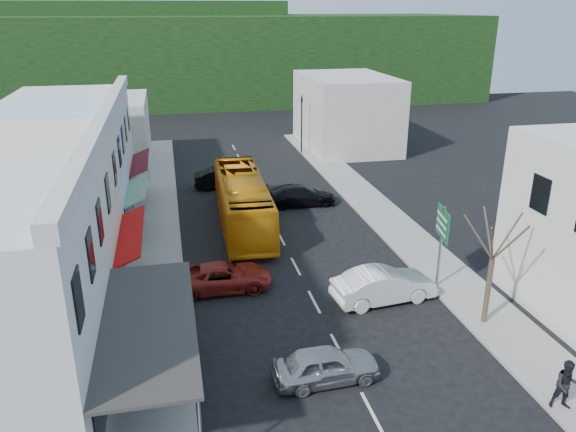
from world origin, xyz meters
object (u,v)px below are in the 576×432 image
object	(u,v)px
car_red	(223,276)
car_silver	(326,365)
pedestrian_right	(566,387)
street_tree	(492,259)
traffic_signal	(302,125)
bus	(243,203)
pedestrian_left	(170,289)
car_white	(384,288)
direction_sign	(440,248)

from	to	relation	value
car_red	car_silver	bearing A→B (deg)	-159.36
car_red	pedestrian_right	world-z (taller)	pedestrian_right
street_tree	traffic_signal	size ratio (longest dim) A/B	1.14
bus	pedestrian_left	world-z (taller)	bus
car_white	bus	bearing A→B (deg)	18.46
bus	car_silver	world-z (taller)	bus
bus	car_white	xyz separation A→B (m)	(5.23, -11.18, -0.85)
pedestrian_right	street_tree	size ratio (longest dim) A/B	0.27
bus	street_tree	xyz separation A→B (m)	(8.86, -14.12, 1.62)
car_red	traffic_signal	xyz separation A→B (m)	(10.15, 25.88, 2.07)
car_white	traffic_signal	size ratio (longest dim) A/B	0.79
bus	traffic_signal	bearing A→B (deg)	67.21
car_silver	car_red	world-z (taller)	same
car_red	pedestrian_right	size ratio (longest dim) A/B	2.71
car_red	street_tree	bearing A→B (deg)	-117.13
car_white	pedestrian_left	world-z (taller)	pedestrian_left
traffic_signal	pedestrian_right	bearing A→B (deg)	94.09
car_white	pedestrian_left	xyz separation A→B (m)	(-9.97, 1.40, 0.30)
car_silver	car_white	size ratio (longest dim) A/B	1.00
car_silver	traffic_signal	bearing A→B (deg)	-14.58
pedestrian_right	street_tree	xyz separation A→B (m)	(0.35, 5.81, 2.17)
car_silver	traffic_signal	distance (m)	34.82
bus	street_tree	size ratio (longest dim) A/B	1.83
direction_sign	pedestrian_right	bearing A→B (deg)	-78.01
car_white	traffic_signal	world-z (taller)	traffic_signal
car_white	direction_sign	bearing A→B (deg)	-83.84
pedestrian_right	bus	bearing A→B (deg)	131.56
direction_sign	traffic_signal	distance (m)	27.96
car_white	direction_sign	distance (m)	3.53
car_red	pedestrian_right	distance (m)	15.69
bus	pedestrian_right	bearing A→B (deg)	-65.06
traffic_signal	direction_sign	bearing A→B (deg)	94.07
car_silver	street_tree	world-z (taller)	street_tree
bus	direction_sign	size ratio (longest dim) A/B	2.69
bus	pedestrian_right	xyz separation A→B (m)	(8.50, -19.93, -0.55)
pedestrian_right	street_tree	bearing A→B (deg)	104.99
street_tree	pedestrian_left	bearing A→B (deg)	162.30
pedestrian_left	direction_sign	bearing A→B (deg)	-97.44
street_tree	traffic_signal	world-z (taller)	street_tree
bus	street_tree	world-z (taller)	street_tree
pedestrian_right	car_silver	bearing A→B (deg)	174.49
car_white	direction_sign	xyz separation A→B (m)	(3.14, 0.71, 1.46)
car_silver	pedestrian_left	distance (m)	8.78
traffic_signal	car_red	bearing A→B (deg)	71.92
car_red	traffic_signal	bearing A→B (deg)	-21.06
bus	pedestrian_left	distance (m)	10.88
pedestrian_left	street_tree	world-z (taller)	street_tree
street_tree	bus	bearing A→B (deg)	122.09
bus	pedestrian_left	xyz separation A→B (m)	(-4.73, -9.78, -0.55)
street_tree	traffic_signal	bearing A→B (deg)	91.53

